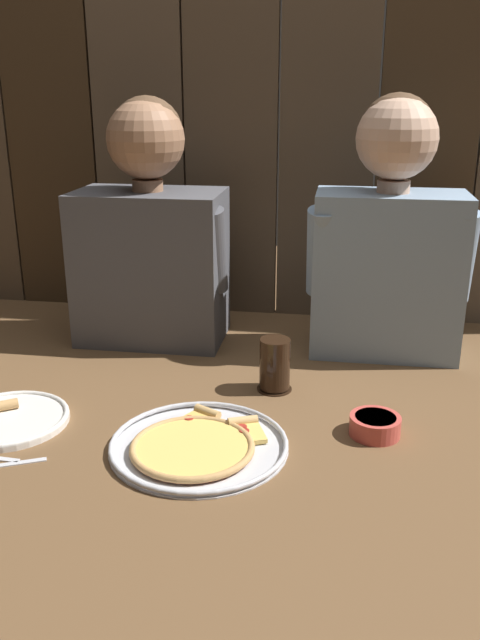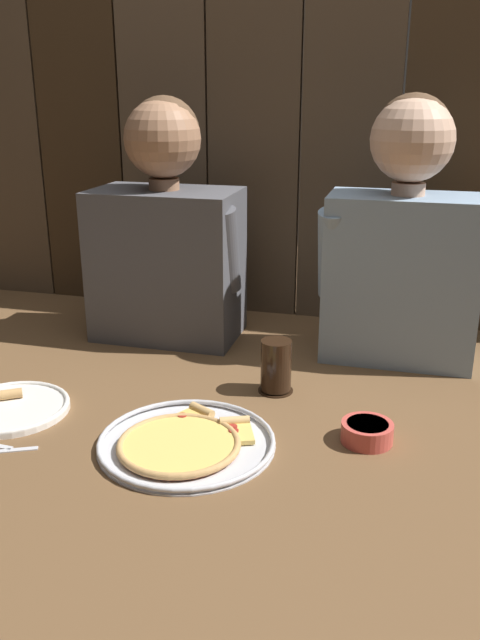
{
  "view_description": "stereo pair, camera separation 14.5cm",
  "coord_description": "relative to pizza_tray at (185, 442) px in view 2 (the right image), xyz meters",
  "views": [
    {
      "loc": [
        0.19,
        -1.25,
        0.66
      ],
      "look_at": [
        -0.02,
        0.1,
        0.18
      ],
      "focal_mm": 37.21,
      "sensor_mm": 36.0,
      "label": 1
    },
    {
      "loc": [
        0.34,
        -1.22,
        0.66
      ],
      "look_at": [
        -0.02,
        0.1,
        0.18
      ],
      "focal_mm": 37.21,
      "sensor_mm": 36.0,
      "label": 2
    }
  ],
  "objects": [
    {
      "name": "dinner_plate",
      "position": [
        -0.41,
        0.04,
        -0.0
      ],
      "size": [
        0.25,
        0.25,
        0.03
      ],
      "color": "white",
      "rests_on": "ground"
    },
    {
      "name": "drinking_glass",
      "position": [
        0.12,
        0.29,
        0.05
      ],
      "size": [
        0.08,
        0.08,
        0.12
      ],
      "color": "black",
      "rests_on": "ground"
    },
    {
      "name": "wooden_backdrop_wall",
      "position": [
        0.06,
        0.85,
        0.58
      ],
      "size": [
        2.19,
        0.03,
        1.18
      ],
      "color": "brown",
      "rests_on": "ground"
    },
    {
      "name": "diner_right",
      "position": [
        0.37,
        0.58,
        0.3
      ],
      "size": [
        0.41,
        0.21,
        0.65
      ],
      "color": "#849EB7",
      "rests_on": "ground"
    },
    {
      "name": "ground_plane",
      "position": [
        0.06,
        0.15,
        -0.01
      ],
      "size": [
        3.2,
        3.2,
        0.0
      ],
      "primitive_type": "plane",
      "color": "brown"
    },
    {
      "name": "diner_left",
      "position": [
        -0.25,
        0.58,
        0.29
      ],
      "size": [
        0.43,
        0.24,
        0.64
      ],
      "color": "#4C4C51",
      "rests_on": "ground"
    },
    {
      "name": "pizza_tray",
      "position": [
        0.0,
        0.0,
        0.0
      ],
      "size": [
        0.35,
        0.35,
        0.03
      ],
      "color": "silver",
      "rests_on": "ground"
    },
    {
      "name": "dipping_bowl",
      "position": [
        0.34,
        0.11,
        0.01
      ],
      "size": [
        0.1,
        0.1,
        0.04
      ],
      "color": "#CC4C42",
      "rests_on": "ground"
    }
  ]
}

